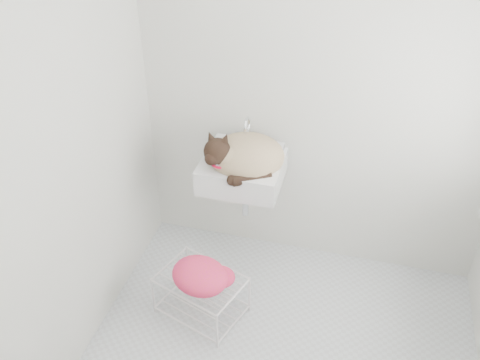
# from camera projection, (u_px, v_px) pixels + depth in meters

# --- Properties ---
(back_wall) EXTENTS (2.20, 0.02, 2.50)m
(back_wall) POSITION_uv_depth(u_px,v_px,m) (321.00, 88.00, 2.99)
(back_wall) COLOR silver
(back_wall) RESTS_ON ground
(left_wall) EXTENTS (0.02, 2.00, 2.50)m
(left_wall) POSITION_uv_depth(u_px,v_px,m) (59.00, 152.00, 2.43)
(left_wall) COLOR silver
(left_wall) RESTS_ON ground
(sink) EXTENTS (0.48, 0.42, 0.19)m
(sink) POSITION_uv_depth(u_px,v_px,m) (242.00, 160.00, 3.10)
(sink) COLOR white
(sink) RESTS_ON back_wall
(faucet) EXTENTS (0.18, 0.12, 0.18)m
(faucet) POSITION_uv_depth(u_px,v_px,m) (250.00, 126.00, 3.16)
(faucet) COLOR silver
(faucet) RESTS_ON sink
(cat) EXTENTS (0.52, 0.46, 0.29)m
(cat) POSITION_uv_depth(u_px,v_px,m) (243.00, 156.00, 3.06)
(cat) COLOR tan
(cat) RESTS_ON sink
(wire_rack) EXTENTS (0.57, 0.48, 0.29)m
(wire_rack) POSITION_uv_depth(u_px,v_px,m) (201.00, 294.00, 3.16)
(wire_rack) COLOR silver
(wire_rack) RESTS_ON floor
(towel) EXTENTS (0.42, 0.36, 0.14)m
(towel) POSITION_uv_depth(u_px,v_px,m) (200.00, 281.00, 3.02)
(towel) COLOR #E64B17
(towel) RESTS_ON wire_rack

